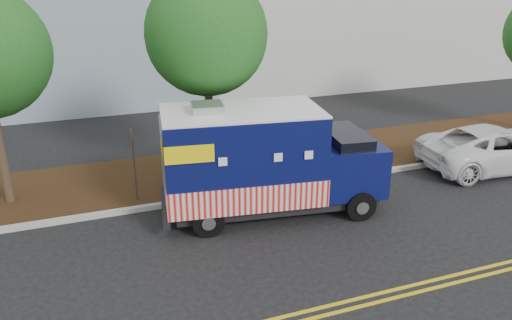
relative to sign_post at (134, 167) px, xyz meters
name	(u,v)px	position (x,y,z in m)	size (l,w,h in m)	color
ground	(266,213)	(3.46, -1.93, -1.20)	(120.00, 120.00, 0.00)	black
curb	(251,192)	(3.46, -0.53, -1.12)	(120.00, 0.18, 0.15)	#9E9E99
mulch_strip	(231,168)	(3.46, 1.57, -1.12)	(120.00, 4.00, 0.15)	black
centerline_near	(341,303)	(3.46, -6.38, -1.19)	(120.00, 0.10, 0.01)	gold
centerline_far	(347,310)	(3.46, -6.63, -1.19)	(120.00, 0.10, 0.01)	gold
tree_b	(206,35)	(2.62, 1.12, 3.58)	(3.79, 3.79, 6.69)	#38281C
sign_post	(134,167)	(0.00, 0.00, 0.00)	(0.06, 0.06, 2.40)	#473828
food_truck	(262,164)	(3.35, -1.80, 0.32)	(6.62, 3.20, 3.36)	black
white_car	(496,148)	(12.33, -1.43, -0.44)	(2.51, 5.45, 1.52)	white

